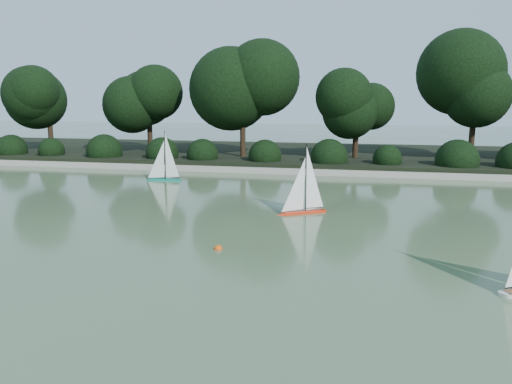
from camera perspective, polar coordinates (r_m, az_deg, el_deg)
ground at (r=7.20m, az=1.33°, el=-8.73°), size 80.00×80.00×0.00m
pond_coping at (r=15.89m, az=7.44°, el=2.28°), size 40.00×0.35×0.18m
far_bank at (r=19.84m, az=8.41°, el=4.10°), size 40.00×8.00×0.30m
tree_line at (r=18.11m, az=12.26°, el=11.24°), size 26.31×3.93×4.39m
shrub_hedge at (r=16.74m, az=7.73°, el=3.93°), size 29.10×1.10×1.10m
sailboat_orange at (r=10.50m, az=5.06°, el=-1.16°), size 1.05×0.71×1.56m
sailboat_teal at (r=14.96m, az=-10.77°, el=2.25°), size 1.14×0.27×1.55m
race_buoy at (r=8.10m, az=-4.34°, el=-6.53°), size 0.14×0.14×0.14m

